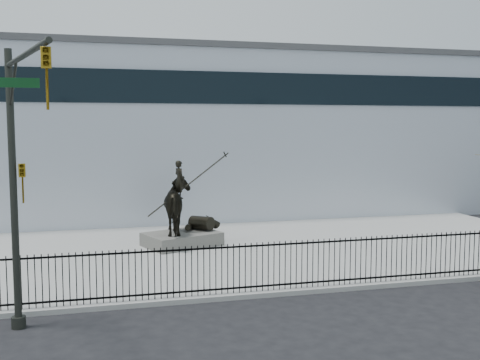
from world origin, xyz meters
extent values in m
plane|color=black|center=(0.00, 0.00, 0.00)|extent=(120.00, 120.00, 0.00)
cube|color=#9B9B98|center=(0.00, 7.00, 0.07)|extent=(30.00, 12.00, 0.15)
cube|color=silver|center=(0.00, 20.00, 4.50)|extent=(44.00, 14.00, 9.00)
cube|color=black|center=(0.00, 1.25, 0.30)|extent=(22.00, 0.05, 0.05)
cube|color=black|center=(0.00, 1.25, 1.55)|extent=(22.00, 0.05, 0.05)
cube|color=black|center=(0.00, 1.25, 0.90)|extent=(22.00, 0.03, 1.50)
cube|color=#54524D|center=(-1.60, 8.23, 0.42)|extent=(3.44, 2.91, 0.55)
imported|color=black|center=(-1.60, 8.23, 1.86)|extent=(2.66, 2.86, 2.32)
imported|color=black|center=(-1.69, 8.20, 2.92)|extent=(0.56, 0.67, 1.57)
cylinder|color=black|center=(-1.30, 8.34, 2.68)|extent=(3.51, 1.38, 2.36)
cylinder|color=#252823|center=(-7.00, 0.20, 0.15)|extent=(0.36, 0.36, 0.30)
cylinder|color=#252823|center=(-7.00, 0.20, 3.50)|extent=(0.18, 0.18, 7.00)
cylinder|color=#252823|center=(-6.40, -1.92, 6.60)|extent=(1.47, 4.84, 0.12)
imported|color=#AB8113|center=(-5.80, -4.05, 5.97)|extent=(0.18, 0.22, 1.10)
imported|color=#AB8113|center=(-6.78, 0.20, 3.70)|extent=(0.16, 0.20, 1.00)
cube|color=#0C3F19|center=(-6.64, -1.00, 6.10)|extent=(0.90, 0.03, 0.22)
camera|label=1|loc=(-5.00, -14.62, 5.15)|focal=42.00mm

